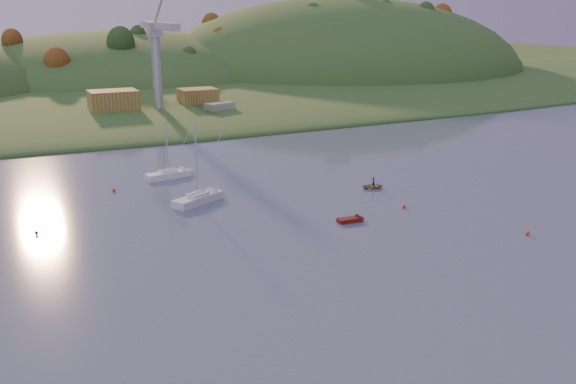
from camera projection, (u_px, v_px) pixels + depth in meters
name	position (u px, v px, depth m)	size (l,w,h in m)	color
ground	(540.00, 362.00, 48.71)	(500.00, 500.00, 0.00)	#3D4A64
far_shore	(82.00, 77.00, 248.04)	(620.00, 220.00, 1.50)	#2A4F1F
shore_slope	(114.00, 97.00, 191.71)	(640.00, 150.00, 7.00)	#2A4F1F
hill_center	(118.00, 81.00, 234.85)	(140.00, 120.00, 36.00)	#2A4F1F
hill_right	(340.00, 74.00, 257.07)	(150.00, 130.00, 60.00)	#2A4F1F
hillside_trees	(102.00, 90.00, 209.04)	(280.00, 50.00, 32.00)	#224518
wharf	(169.00, 113.00, 156.18)	(42.00, 16.00, 2.40)	slate
shed_west	(113.00, 101.00, 150.66)	(11.00, 8.00, 4.80)	olive
shed_east	(198.00, 97.00, 160.34)	(9.00, 7.00, 4.00)	olive
dock_crane	(157.00, 47.00, 147.37)	(3.20, 28.00, 20.30)	#B7B7BC
sailboat_near	(168.00, 174.00, 101.12)	(7.32, 3.31, 9.79)	white
sailboat_far	(198.00, 198.00, 88.07)	(8.04, 5.82, 10.92)	silver
canoe	(373.00, 186.00, 95.34)	(2.22, 3.11, 0.64)	#8D744D
paddler	(373.00, 184.00, 95.23)	(0.54, 0.35, 1.47)	black
red_tender	(355.00, 219.00, 80.73)	(3.80, 1.50, 1.27)	#5C120D
work_vessel	(220.00, 114.00, 152.95)	(17.01, 10.53, 4.12)	#505A69
buoy_1	(404.00, 206.00, 86.02)	(0.50, 0.50, 0.50)	#E43C0C
buoy_2	(36.00, 233.00, 75.96)	(0.50, 0.50, 0.50)	#E43C0C
buoy_3	(114.00, 190.00, 93.77)	(0.50, 0.50, 0.50)	#E43C0C
buoy_4	(527.00, 233.00, 75.81)	(0.50, 0.50, 0.50)	#E43C0C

